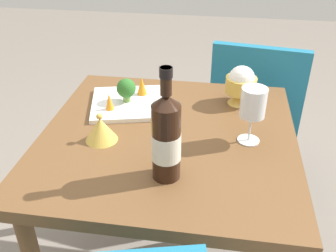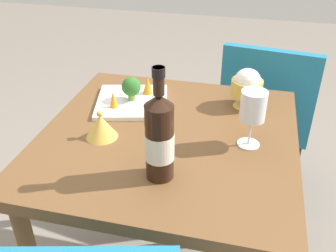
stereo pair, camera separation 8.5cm
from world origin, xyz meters
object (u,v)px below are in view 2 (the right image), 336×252
Objects in this scene: rice_bowl at (247,87)px; serving_plate at (132,102)px; wine_glass at (253,108)px; rice_bowl_lid at (101,126)px; carrot_garnish_right at (113,99)px; wine_bottle at (159,137)px; chair_by_wall at (266,111)px; carrot_garnish_left at (148,85)px; broccoli_floret at (131,87)px.

rice_bowl reaches higher than serving_plate.
rice_bowl_lid is at bearing -82.49° from wine_glass.
wine_bottle is at bearing 38.44° from carrot_garnish_right.
carrot_garnish_left is (0.36, -0.45, 0.25)m from chair_by_wall.
carrot_garnish_right is (0.07, -0.04, -0.02)m from broccoli_floret.
chair_by_wall is 0.77m from carrot_garnish_right.
wine_bottle is 5.24× the size of carrot_garnish_right.
wine_bottle is 3.15× the size of rice_bowl_lid.
wine_bottle is at bearing 20.04° from carrot_garnish_left.
chair_by_wall is at bearing 131.15° from serving_plate.
rice_bowl is at bearing 101.18° from broccoli_floret.
broccoli_floret is at bearing -124.75° from serving_plate.
broccoli_floret reaches higher than serving_plate.
carrot_garnish_left reaches higher than carrot_garnish_right.
wine_glass is 1.79× the size of rice_bowl_lid.
broccoli_floret is at bearing -32.74° from carrot_garnish_left.
chair_by_wall is at bearing 173.59° from wine_glass.
wine_glass is 2.09× the size of broccoli_floret.
wine_glass is 0.26m from rice_bowl.
rice_bowl is 2.36× the size of carrot_garnish_right.
wine_bottle reaches higher than carrot_garnish_right.
wine_glass is (-0.20, 0.22, 0.01)m from wine_bottle.
wine_glass is 0.46m from rice_bowl_lid.
broccoli_floret is at bearing 174.12° from rice_bowl_lid.
wine_glass is 0.49m from carrot_garnish_right.
rice_bowl reaches higher than chair_by_wall.
chair_by_wall is at bearing 128.92° from carrot_garnish_left.
rice_bowl reaches higher than carrot_garnish_left.
rice_bowl_lid is (0.66, -0.52, 0.24)m from chair_by_wall.
wine_bottle is at bearing -101.47° from chair_by_wall.
wine_bottle reaches higher than rice_bowl.
rice_bowl_lid is 0.30m from carrot_garnish_left.
rice_bowl is 0.41m from broccoli_floret.
carrot_garnish_right is at bearing -71.88° from rice_bowl.
rice_bowl is at bearing 126.28° from rice_bowl_lid.
rice_bowl_lid is at bearing -12.43° from carrot_garnish_left.
carrot_garnish_left is at bearing -159.96° from wine_bottle.
wine_glass reaches higher than chair_by_wall.
broccoli_floret is at bearing -151.75° from wine_bottle.
rice_bowl is 0.47m from carrot_garnish_right.
broccoli_floret is at bearing -130.51° from chair_by_wall.
broccoli_floret is at bearing 146.40° from carrot_garnish_right.
rice_bowl_lid is 1.46× the size of carrot_garnish_left.
chair_by_wall is 4.75× the size of wine_glass.
serving_plate is 4.42× the size of carrot_garnish_left.
carrot_garnish_right is (0.14, -0.44, -0.03)m from rice_bowl.
serving_plate is at bearing -31.61° from carrot_garnish_left.
carrot_garnish_left is at bearing 148.39° from serving_plate.
broccoli_floret reaches higher than carrot_garnish_right.
carrot_garnish_right is (-0.31, -0.24, -0.08)m from wine_bottle.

